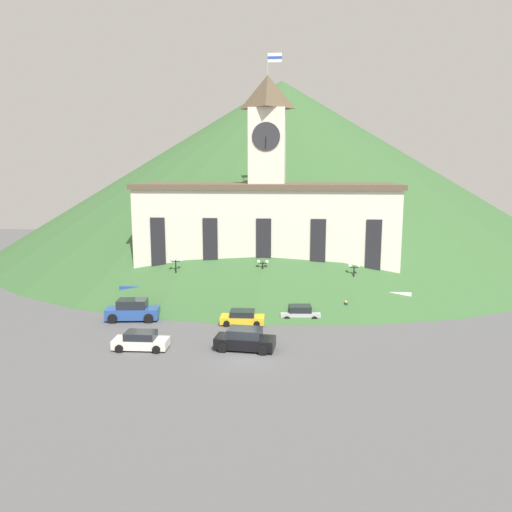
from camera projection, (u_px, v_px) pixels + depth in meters
name	position (u px, v px, depth m)	size (l,w,h in m)	color
ground_plane	(247.00, 358.00, 39.23)	(160.00, 160.00, 0.00)	#565659
civic_building	(267.00, 232.00, 59.64)	(30.22, 10.87, 27.64)	silver
banner_fence	(261.00, 299.00, 52.84)	(30.99, 0.12, 2.17)	#2347B2
hillside_backdrop	(281.00, 165.00, 95.71)	(103.97, 103.97, 30.97)	#386033
street_lamp_right	(176.00, 271.00, 54.42)	(1.26, 0.36, 5.14)	black
street_lamp_left	(263.00, 273.00, 53.57)	(1.26, 0.36, 5.09)	black
street_lamp_far_left	(354.00, 276.00, 52.72)	(1.26, 0.36, 4.82)	black
car_silver_hatch	(300.00, 313.00, 49.01)	(4.03, 2.29, 1.50)	#B7B7BC
car_black_suv	(245.00, 340.00, 41.05)	(5.06, 2.73, 1.80)	black
car_white_taxi	(141.00, 341.00, 41.17)	(4.54, 2.21, 1.50)	white
car_yellow_coupe	(242.00, 318.00, 47.84)	(4.26, 2.24, 1.35)	yellow
car_blue_van	(133.00, 311.00, 49.05)	(5.30, 2.87, 2.10)	#284C99
pedestrian	(346.00, 309.00, 49.69)	(0.48, 0.48, 1.81)	#282D3D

